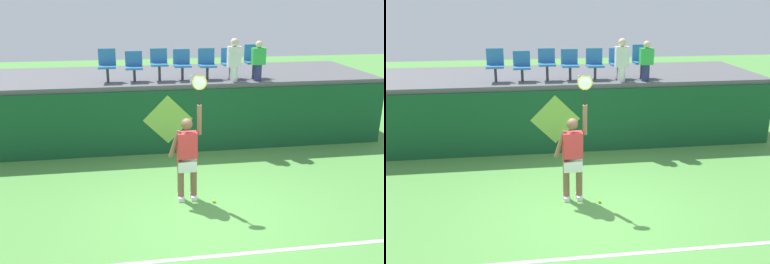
{
  "view_description": "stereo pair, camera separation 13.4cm",
  "coord_description": "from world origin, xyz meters",
  "views": [
    {
      "loc": [
        -1.38,
        -6.78,
        3.92
      ],
      "look_at": [
        -0.17,
        1.17,
        1.25
      ],
      "focal_mm": 38.69,
      "sensor_mm": 36.0,
      "label": 1
    },
    {
      "loc": [
        -1.24,
        -6.79,
        3.92
      ],
      "look_at": [
        -0.17,
        1.17,
        1.25
      ],
      "focal_mm": 38.69,
      "sensor_mm": 36.0,
      "label": 2
    }
  ],
  "objects": [
    {
      "name": "ground_plane",
      "position": [
        0.0,
        0.0,
        0.0
      ],
      "size": [
        40.0,
        40.0,
        0.0
      ],
      "primitive_type": "plane",
      "color": "#519342"
    },
    {
      "name": "court_back_wall",
      "position": [
        0.0,
        3.34,
        0.83
      ],
      "size": [
        10.81,
        0.2,
        1.66
      ],
      "primitive_type": "cube",
      "color": "#144C28",
      "rests_on": "ground_plane"
    },
    {
      "name": "spectator_platform",
      "position": [
        0.0,
        4.88,
        1.72
      ],
      "size": [
        10.81,
        3.18,
        0.12
      ],
      "primitive_type": "cube",
      "color": "#56565B",
      "rests_on": "court_back_wall"
    },
    {
      "name": "court_baseline_stripe",
      "position": [
        0.0,
        -1.32,
        0.0
      ],
      "size": [
        9.73,
        0.08,
        0.01
      ],
      "primitive_type": "cube",
      "color": "white",
      "rests_on": "ground_plane"
    },
    {
      "name": "tennis_player",
      "position": [
        -0.34,
        0.66,
        0.95
      ],
      "size": [
        0.75,
        0.27,
        2.51
      ],
      "color": "white",
      "rests_on": "ground_plane"
    },
    {
      "name": "tennis_ball",
      "position": [
        0.15,
        0.42,
        0.03
      ],
      "size": [
        0.07,
        0.07,
        0.07
      ],
      "primitive_type": "sphere",
      "color": "#D1E533",
      "rests_on": "ground_plane"
    },
    {
      "name": "water_bottle",
      "position": [
        0.14,
        3.42,
        1.89
      ],
      "size": [
        0.06,
        0.06,
        0.21
      ],
      "primitive_type": "cylinder",
      "color": "white",
      "rests_on": "spectator_platform"
    },
    {
      "name": "stadium_chair_0",
      "position": [
        -1.94,
        3.99,
        2.25
      ],
      "size": [
        0.44,
        0.42,
        0.83
      ],
      "color": "#38383D",
      "rests_on": "spectator_platform"
    },
    {
      "name": "stadium_chair_1",
      "position": [
        -1.26,
        3.99,
        2.2
      ],
      "size": [
        0.44,
        0.42,
        0.76
      ],
      "color": "#38383D",
      "rests_on": "spectator_platform"
    },
    {
      "name": "stadium_chair_2",
      "position": [
        -0.61,
        3.98,
        2.26
      ],
      "size": [
        0.44,
        0.42,
        0.81
      ],
      "color": "#38383D",
      "rests_on": "spectator_platform"
    },
    {
      "name": "stadium_chair_3",
      "position": [
        -0.01,
        3.99,
        2.23
      ],
      "size": [
        0.44,
        0.42,
        0.79
      ],
      "color": "#38383D",
      "rests_on": "spectator_platform"
    },
    {
      "name": "stadium_chair_4",
      "position": [
        0.65,
        3.99,
        2.22
      ],
      "size": [
        0.44,
        0.42,
        0.8
      ],
      "color": "#38383D",
      "rests_on": "spectator_platform"
    },
    {
      "name": "stadium_chair_5",
      "position": [
        1.27,
        3.98,
        2.24
      ],
      "size": [
        0.44,
        0.42,
        0.79
      ],
      "color": "#38383D",
      "rests_on": "spectator_platform"
    },
    {
      "name": "stadium_chair_6",
      "position": [
        1.91,
        3.99,
        2.28
      ],
      "size": [
        0.44,
        0.42,
        0.87
      ],
      "color": "#38383D",
      "rests_on": "spectator_platform"
    },
    {
      "name": "spectator_0",
      "position": [
        1.91,
        3.53,
        2.32
      ],
      "size": [
        0.34,
        0.2,
        1.03
      ],
      "color": "navy",
      "rests_on": "spectator_platform"
    },
    {
      "name": "spectator_1",
      "position": [
        1.27,
        3.55,
        2.36
      ],
      "size": [
        0.34,
        0.21,
        1.1
      ],
      "color": "white",
      "rests_on": "spectator_platform"
    },
    {
      "name": "wall_signage_mount",
      "position": [
        -0.48,
        3.23,
        0.0
      ],
      "size": [
        1.27,
        0.01,
        1.55
      ],
      "color": "#144C28",
      "rests_on": "ground_plane"
    }
  ]
}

